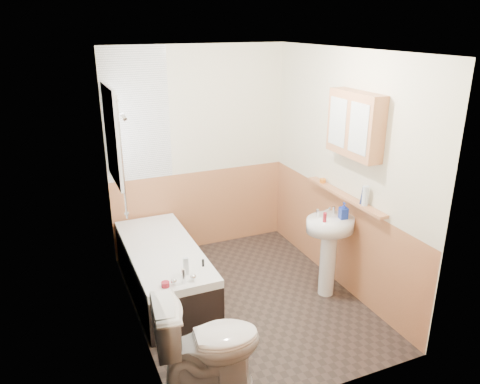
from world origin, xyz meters
name	(u,v)px	position (x,y,z in m)	size (l,w,h in m)	color
floor	(246,300)	(0.00, 0.00, 0.00)	(2.80, 2.80, 0.00)	black
ceiling	(247,50)	(0.00, 0.00, 2.50)	(2.80, 2.80, 0.00)	white
wall_back	(199,151)	(0.00, 1.41, 1.25)	(2.20, 0.02, 2.50)	beige
wall_front	(329,250)	(0.00, -1.41, 1.25)	(2.20, 0.02, 2.50)	beige
wall_left	(129,204)	(-1.11, 0.00, 1.25)	(0.02, 2.80, 2.50)	beige
wall_right	(344,173)	(1.11, 0.00, 1.25)	(0.02, 2.80, 2.50)	beige
wainscot_right	(337,239)	(1.09, 0.00, 0.50)	(0.01, 2.80, 1.00)	#C27D4F
wainscot_front	(321,338)	(0.00, -1.39, 0.50)	(2.20, 0.01, 1.00)	#C27D4F
wainscot_back	(201,209)	(0.00, 1.39, 0.50)	(2.20, 0.01, 1.00)	#C27D4F
tile_cladding_left	(131,204)	(-1.09, 0.00, 1.25)	(0.01, 2.80, 2.50)	white
tile_return_back	(136,115)	(-0.73, 1.39, 1.75)	(0.75, 0.01, 1.50)	white
window	(113,135)	(-1.06, 0.95, 1.65)	(0.03, 0.79, 0.99)	white
bathtub	(164,269)	(-0.73, 0.49, 0.27)	(0.70, 1.72, 0.67)	black
shower_riser	(122,149)	(-1.04, 0.57, 1.59)	(0.11, 0.08, 1.22)	silver
toilet	(208,344)	(-0.76, -1.00, 0.40)	(0.46, 0.82, 0.81)	white
sink	(329,241)	(0.84, -0.21, 0.62)	(0.51, 0.41, 0.98)	white
pine_shelf	(344,196)	(1.04, -0.14, 1.05)	(0.10, 1.24, 0.03)	#C27D4F
medicine_cabinet	(355,124)	(1.01, -0.25, 1.82)	(0.17, 0.68, 0.62)	#C27D4F
foam_can	(365,196)	(1.04, -0.46, 1.17)	(0.06, 0.06, 0.19)	silver
green_bottle	(362,194)	(1.04, -0.42, 1.17)	(0.04, 0.04, 0.19)	navy
black_jar	(323,181)	(1.04, 0.27, 1.09)	(0.07, 0.07, 0.04)	orange
soap_bottle	(343,215)	(0.95, -0.26, 0.91)	(0.08, 0.17, 0.08)	#19339E
clear_bottle	(325,217)	(0.73, -0.26, 0.92)	(0.04, 0.04, 0.10)	maroon
blue_gel	(186,266)	(-0.67, -0.14, 0.61)	(0.05, 0.03, 0.17)	silver
cream_jar	(165,284)	(-0.90, -0.26, 0.55)	(0.07, 0.07, 0.05)	maroon
orange_bottle	(203,263)	(-0.47, -0.05, 0.56)	(0.02, 0.02, 0.07)	black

